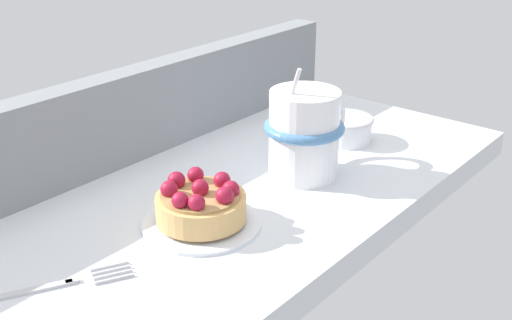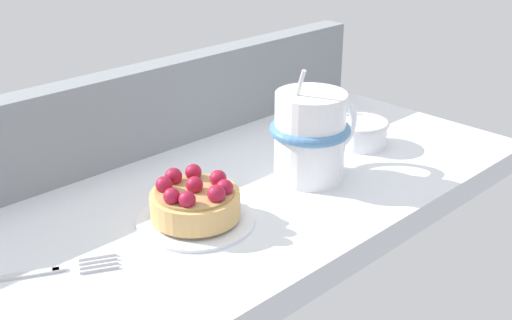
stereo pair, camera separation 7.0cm
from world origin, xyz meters
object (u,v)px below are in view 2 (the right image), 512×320
at_px(dessert_plate, 196,219).
at_px(dessert_fork, 34,272).
at_px(raspberry_tart, 195,200).
at_px(coffee_mug, 311,135).
at_px(sugar_bowl, 361,132).

relative_size(dessert_plate, dessert_fork, 0.85).
xyz_separation_m(raspberry_tart, dessert_fork, (-0.17, 0.03, -0.02)).
relative_size(coffee_mug, dessert_fork, 0.94).
height_order(coffee_mug, sugar_bowl, coffee_mug).
distance_m(raspberry_tart, coffee_mug, 0.17).
bearing_deg(dessert_plate, dessert_fork, 170.78).
bearing_deg(coffee_mug, raspberry_tart, 176.79).
height_order(coffee_mug, dessert_fork, coffee_mug).
bearing_deg(sugar_bowl, coffee_mug, -171.34).
bearing_deg(raspberry_tart, coffee_mug, -3.21).
distance_m(dessert_fork, sugar_bowl, 0.45).
relative_size(coffee_mug, sugar_bowl, 1.88).
height_order(raspberry_tart, coffee_mug, coffee_mug).
relative_size(dessert_plate, raspberry_tart, 1.33).
bearing_deg(dessert_plate, coffee_mug, -3.23).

